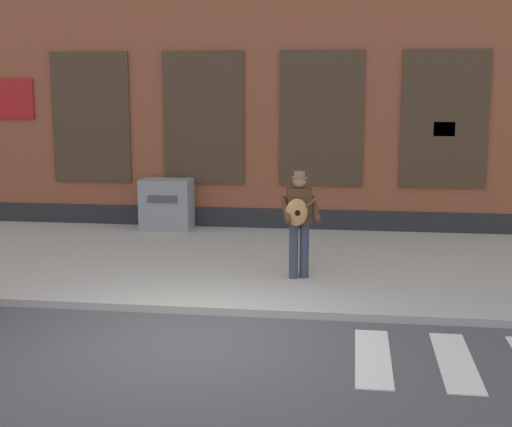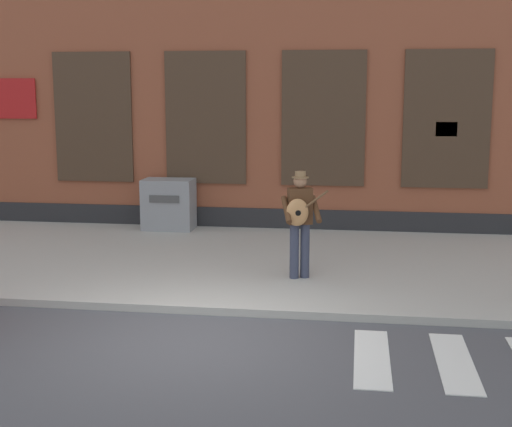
# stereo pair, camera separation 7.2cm
# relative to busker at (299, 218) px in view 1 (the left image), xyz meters

# --- Properties ---
(ground_plane) EXTENTS (160.00, 160.00, 0.00)m
(ground_plane) POSITION_rel_busker_xyz_m (-1.14, -2.73, -1.11)
(ground_plane) COLOR #4C4C51
(sidewalk) EXTENTS (28.00, 5.95, 0.12)m
(sidewalk) POSITION_rel_busker_xyz_m (-1.14, 1.20, -1.05)
(sidewalk) COLOR #ADAAA3
(sidewalk) RESTS_ON ground
(building_backdrop) EXTENTS (28.00, 4.06, 9.01)m
(building_backdrop) POSITION_rel_busker_xyz_m (-1.14, 6.17, 3.39)
(building_backdrop) COLOR brown
(building_backdrop) RESTS_ON ground
(busker) EXTENTS (0.78, 0.65, 1.74)m
(busker) POSITION_rel_busker_xyz_m (0.00, 0.00, 0.00)
(busker) COLOR #33384C
(busker) RESTS_ON sidewalk
(utility_box) EXTENTS (1.10, 0.71, 1.10)m
(utility_box) POSITION_rel_busker_xyz_m (-3.18, 3.72, -0.44)
(utility_box) COLOR gray
(utility_box) RESTS_ON sidewalk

